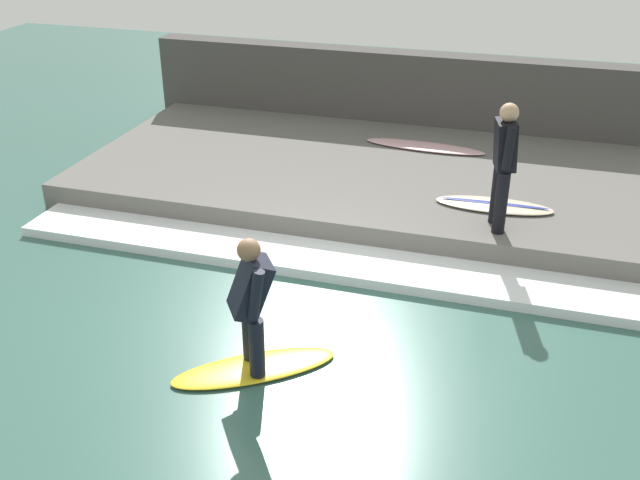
{
  "coord_description": "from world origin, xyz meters",
  "views": [
    {
      "loc": [
        -6.95,
        -2.32,
        4.77
      ],
      "look_at": [
        0.66,
        0.0,
        0.7
      ],
      "focal_mm": 42.0,
      "sensor_mm": 36.0,
      "label": 1
    }
  ],
  "objects_px": {
    "surfboard_riding": "(255,368)",
    "surfboard_waiting_near": "(494,205)",
    "surfer_waiting_near": "(504,160)",
    "surfer_riding": "(251,298)",
    "surfboard_spare": "(425,146)"
  },
  "relations": [
    {
      "from": "surfer_waiting_near",
      "to": "surfboard_spare",
      "type": "xyz_separation_m",
      "value": [
        2.73,
        1.42,
        -0.92
      ]
    },
    {
      "from": "surfboard_riding",
      "to": "surfer_riding",
      "type": "relative_size",
      "value": 1.17
    },
    {
      "from": "surfboard_waiting_near",
      "to": "surfer_riding",
      "type": "bearing_deg",
      "value": 152.74
    },
    {
      "from": "surfer_riding",
      "to": "surfboard_spare",
      "type": "distance_m",
      "value": 6.14
    },
    {
      "from": "surfboard_riding",
      "to": "surfer_waiting_near",
      "type": "distance_m",
      "value": 4.19
    },
    {
      "from": "surfer_riding",
      "to": "surfboard_waiting_near",
      "type": "bearing_deg",
      "value": -27.26
    },
    {
      "from": "surfer_waiting_near",
      "to": "surfboard_waiting_near",
      "type": "height_order",
      "value": "surfer_waiting_near"
    },
    {
      "from": "surfer_riding",
      "to": "surfboard_spare",
      "type": "bearing_deg",
      "value": -6.68
    },
    {
      "from": "surfboard_riding",
      "to": "surfboard_waiting_near",
      "type": "height_order",
      "value": "surfboard_waiting_near"
    },
    {
      "from": "surfboard_riding",
      "to": "surfer_waiting_near",
      "type": "height_order",
      "value": "surfer_waiting_near"
    },
    {
      "from": "surfboard_riding",
      "to": "surfboard_spare",
      "type": "relative_size",
      "value": 0.84
    },
    {
      "from": "surfer_waiting_near",
      "to": "surfboard_spare",
      "type": "bearing_deg",
      "value": 27.55
    },
    {
      "from": "surfer_riding",
      "to": "surfer_waiting_near",
      "type": "xyz_separation_m",
      "value": [
        3.35,
        -2.14,
        0.47
      ]
    },
    {
      "from": "surfboard_riding",
      "to": "surfer_riding",
      "type": "xyz_separation_m",
      "value": [
        -0.0,
        0.0,
        0.85
      ]
    },
    {
      "from": "surfboard_riding",
      "to": "surfboard_waiting_near",
      "type": "xyz_separation_m",
      "value": [
        3.99,
        -2.05,
        0.4
      ]
    }
  ]
}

